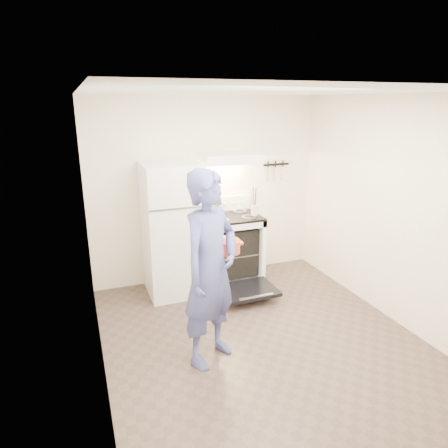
% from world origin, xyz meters
% --- Properties ---
extents(floor, '(3.60, 3.60, 0.00)m').
position_xyz_m(floor, '(0.00, 0.00, 0.00)').
color(floor, '#4C3C32').
rests_on(floor, ground).
extents(back_wall, '(3.20, 0.02, 2.50)m').
position_xyz_m(back_wall, '(0.00, 1.80, 1.25)').
color(back_wall, '#F0E5C9').
rests_on(back_wall, ground).
extents(refrigerator, '(0.70, 0.70, 1.70)m').
position_xyz_m(refrigerator, '(-0.58, 1.45, 0.85)').
color(refrigerator, white).
rests_on(refrigerator, floor).
extents(stove_body, '(0.76, 0.65, 0.92)m').
position_xyz_m(stove_body, '(0.23, 1.48, 0.46)').
color(stove_body, white).
rests_on(stove_body, floor).
extents(cooktop, '(0.76, 0.65, 0.03)m').
position_xyz_m(cooktop, '(0.23, 1.48, 0.94)').
color(cooktop, black).
rests_on(cooktop, stove_body).
extents(backsplash, '(0.76, 0.07, 0.20)m').
position_xyz_m(backsplash, '(0.23, 1.76, 1.05)').
color(backsplash, white).
rests_on(backsplash, cooktop).
extents(oven_door, '(0.70, 0.54, 0.04)m').
position_xyz_m(oven_door, '(0.23, 0.88, 0.12)').
color(oven_door, black).
rests_on(oven_door, floor).
extents(oven_rack, '(0.60, 0.52, 0.01)m').
position_xyz_m(oven_rack, '(0.23, 1.48, 0.44)').
color(oven_rack, gray).
rests_on(oven_rack, stove_body).
extents(range_hood, '(0.76, 0.50, 0.12)m').
position_xyz_m(range_hood, '(0.23, 1.55, 1.71)').
color(range_hood, white).
rests_on(range_hood, back_wall).
extents(knife_strip, '(0.40, 0.02, 0.03)m').
position_xyz_m(knife_strip, '(1.05, 1.79, 1.55)').
color(knife_strip, black).
rests_on(knife_strip, back_wall).
extents(pizza_stone, '(0.31, 0.31, 0.02)m').
position_xyz_m(pizza_stone, '(0.18, 1.47, 0.45)').
color(pizza_stone, olive).
rests_on(pizza_stone, oven_rack).
extents(tea_kettle, '(0.24, 0.19, 0.29)m').
position_xyz_m(tea_kettle, '(0.04, 1.65, 1.09)').
color(tea_kettle, silver).
rests_on(tea_kettle, cooktop).
extents(utensil_jar, '(0.11, 0.11, 0.13)m').
position_xyz_m(utensil_jar, '(0.49, 1.30, 1.05)').
color(utensil_jar, silver).
rests_on(utensil_jar, cooktop).
extents(person, '(0.82, 0.75, 1.87)m').
position_xyz_m(person, '(-0.60, -0.09, 0.93)').
color(person, navy).
rests_on(person, floor).
extents(dutch_oven, '(0.33, 0.26, 0.22)m').
position_xyz_m(dutch_oven, '(-0.32, 0.21, 1.02)').
color(dutch_oven, red).
rests_on(dutch_oven, person).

